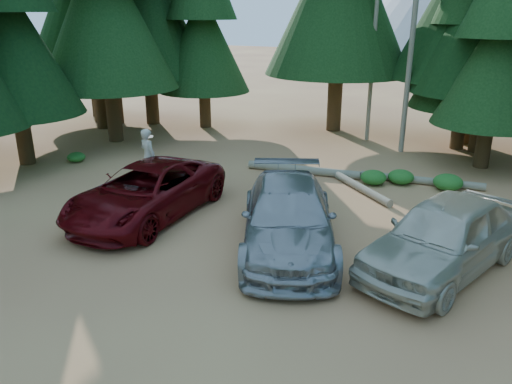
# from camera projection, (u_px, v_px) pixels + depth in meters

# --- Properties ---
(ground) EXTENTS (160.00, 160.00, 0.00)m
(ground) POSITION_uv_depth(u_px,v_px,m) (243.00, 297.00, 11.41)
(ground) COLOR #9C5F42
(ground) RESTS_ON ground
(forest_belt_north) EXTENTS (36.00, 7.00, 22.00)m
(forest_belt_north) POSITION_uv_depth(u_px,v_px,m) (386.00, 147.00, 24.08)
(forest_belt_north) COLOR black
(forest_belt_north) RESTS_ON ground
(snag_front) EXTENTS (0.24, 0.24, 12.00)m
(snag_front) POSITION_uv_depth(u_px,v_px,m) (415.00, 15.00, 21.29)
(snag_front) COLOR gray
(snag_front) RESTS_ON ground
(snag_back) EXTENTS (0.20, 0.20, 10.00)m
(snag_back) POSITION_uv_depth(u_px,v_px,m) (374.00, 37.00, 23.72)
(snag_back) COLOR gray
(snag_back) RESTS_ON ground
(red_pickup) EXTENTS (2.88, 6.04, 1.66)m
(red_pickup) POSITION_uv_depth(u_px,v_px,m) (147.00, 192.00, 15.64)
(red_pickup) COLOR #5A070C
(red_pickup) RESTS_ON ground
(silver_minivan_center) EXTENTS (4.70, 6.54, 1.76)m
(silver_minivan_center) POSITION_uv_depth(u_px,v_px,m) (288.00, 217.00, 13.56)
(silver_minivan_center) COLOR #9C9FA4
(silver_minivan_center) RESTS_ON ground
(silver_minivan_right) EXTENTS (4.00, 5.93, 1.88)m
(silver_minivan_right) POSITION_uv_depth(u_px,v_px,m) (444.00, 236.00, 12.30)
(silver_minivan_right) COLOR beige
(silver_minivan_right) RESTS_ON ground
(frisbee_player) EXTENTS (0.83, 0.68, 1.98)m
(frisbee_player) POSITION_uv_depth(u_px,v_px,m) (148.00, 157.00, 17.20)
(frisbee_player) COLOR beige
(frisbee_player) RESTS_ON ground
(log_left) EXTENTS (4.60, 0.85, 0.33)m
(log_left) POSITION_uv_depth(u_px,v_px,m) (303.00, 170.00, 20.04)
(log_left) COLOR gray
(log_left) RESTS_ON ground
(log_mid) EXTENTS (2.69, 2.46, 0.28)m
(log_mid) POSITION_uv_depth(u_px,v_px,m) (362.00, 188.00, 18.01)
(log_mid) COLOR gray
(log_mid) RESTS_ON ground
(log_right) EXTENTS (4.51, 0.75, 0.29)m
(log_right) POSITION_uv_depth(u_px,v_px,m) (421.00, 180.00, 18.83)
(log_right) COLOR gray
(log_right) RESTS_ON ground
(shrub_far_left) EXTENTS (0.89, 0.89, 0.49)m
(shrub_far_left) POSITION_uv_depth(u_px,v_px,m) (184.00, 173.00, 19.34)
(shrub_far_left) COLOR #1E6620
(shrub_far_left) RESTS_ON ground
(shrub_left) EXTENTS (0.86, 0.86, 0.47)m
(shrub_left) POSITION_uv_depth(u_px,v_px,m) (295.00, 178.00, 18.87)
(shrub_left) COLOR #1E6620
(shrub_left) RESTS_ON ground
(shrub_center_left) EXTENTS (1.36, 1.36, 0.75)m
(shrub_center_left) POSITION_uv_depth(u_px,v_px,m) (290.00, 186.00, 17.50)
(shrub_center_left) COLOR #1E6620
(shrub_center_left) RESTS_ON ground
(shrub_center_right) EXTENTS (0.96, 0.96, 0.53)m
(shrub_center_right) POSITION_uv_depth(u_px,v_px,m) (401.00, 177.00, 18.86)
(shrub_center_right) COLOR #1E6620
(shrub_center_right) RESTS_ON ground
(shrub_right) EXTENTS (0.96, 0.96, 0.53)m
(shrub_right) POSITION_uv_depth(u_px,v_px,m) (373.00, 177.00, 18.80)
(shrub_right) COLOR #1E6620
(shrub_right) RESTS_ON ground
(shrub_far_right) EXTENTS (1.05, 1.05, 0.58)m
(shrub_far_right) POSITION_uv_depth(u_px,v_px,m) (448.00, 182.00, 18.19)
(shrub_far_right) COLOR #1E6620
(shrub_far_right) RESTS_ON ground
(shrub_edge_west) EXTENTS (0.77, 0.77, 0.42)m
(shrub_edge_west) POSITION_uv_depth(u_px,v_px,m) (76.00, 157.00, 21.62)
(shrub_edge_west) COLOR #1E6620
(shrub_edge_west) RESTS_ON ground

